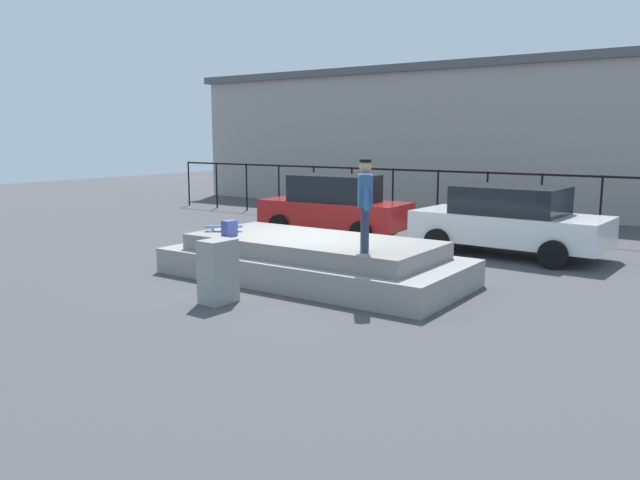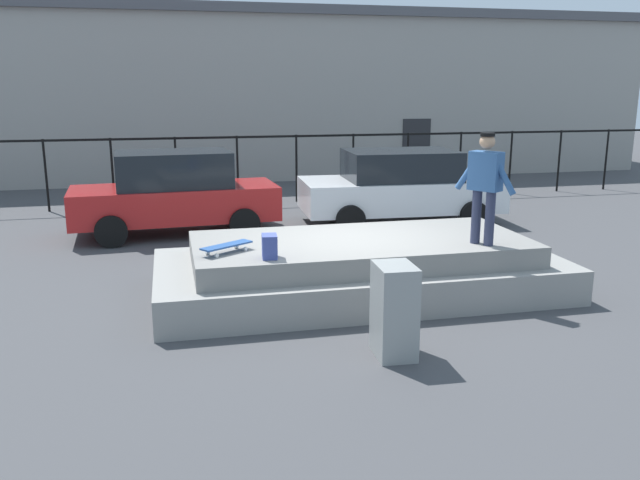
# 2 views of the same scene
# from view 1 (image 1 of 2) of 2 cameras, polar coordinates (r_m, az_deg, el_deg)

# --- Properties ---
(ground_plane) EXTENTS (60.00, 60.00, 0.00)m
(ground_plane) POSITION_cam_1_polar(r_m,az_deg,el_deg) (12.95, -1.06, -3.36)
(ground_plane) COLOR #424244
(concrete_ledge) EXTENTS (6.17, 2.81, 0.85)m
(concrete_ledge) POSITION_cam_1_polar(r_m,az_deg,el_deg) (12.67, -0.64, -1.86)
(concrete_ledge) COLOR gray
(concrete_ledge) RESTS_ON ground_plane
(skateboarder) EXTENTS (0.62, 0.85, 1.62)m
(skateboarder) POSITION_cam_1_polar(r_m,az_deg,el_deg) (10.97, 4.13, 3.78)
(skateboarder) COLOR #2D334C
(skateboarder) RESTS_ON concrete_ledge
(skateboard) EXTENTS (0.76, 0.61, 0.12)m
(skateboard) POSITION_cam_1_polar(r_m,az_deg,el_deg) (13.57, -8.74, 1.21)
(skateboard) COLOR #264C8C
(skateboard) RESTS_ON concrete_ledge
(backpack) EXTENTS (0.23, 0.30, 0.32)m
(backpack) POSITION_cam_1_polar(r_m,az_deg,el_deg) (12.90, -8.25, 1.06)
(backpack) COLOR #3F4C99
(backpack) RESTS_ON concrete_ledge
(car_red_sedan_near) EXTENTS (4.39, 2.17, 1.77)m
(car_red_sedan_near) POSITION_cam_1_polar(r_m,az_deg,el_deg) (18.04, 1.33, 3.15)
(car_red_sedan_near) COLOR #B21E1E
(car_red_sedan_near) RESTS_ON ground_plane
(car_white_sedan_mid) EXTENTS (4.60, 2.38, 1.68)m
(car_white_sedan_mid) POSITION_cam_1_polar(r_m,az_deg,el_deg) (15.85, 16.86, 1.76)
(car_white_sedan_mid) COLOR white
(car_white_sedan_mid) RESTS_ON ground_plane
(utility_box) EXTENTS (0.47, 0.62, 1.11)m
(utility_box) POSITION_cam_1_polar(r_m,az_deg,el_deg) (11.00, -9.27, -2.83)
(utility_box) COLOR gray
(utility_box) RESTS_ON ground_plane
(fence_row) EXTENTS (24.06, 0.06, 1.83)m
(fence_row) POSITION_cam_1_polar(r_m,az_deg,el_deg) (19.79, 12.79, 4.44)
(fence_row) COLOR black
(fence_row) RESTS_ON ground_plane
(warehouse_building) EXTENTS (29.42, 6.66, 5.62)m
(warehouse_building) POSITION_cam_1_polar(r_m,az_deg,el_deg) (26.43, 18.82, 8.84)
(warehouse_building) COLOR gray
(warehouse_building) RESTS_ON ground_plane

